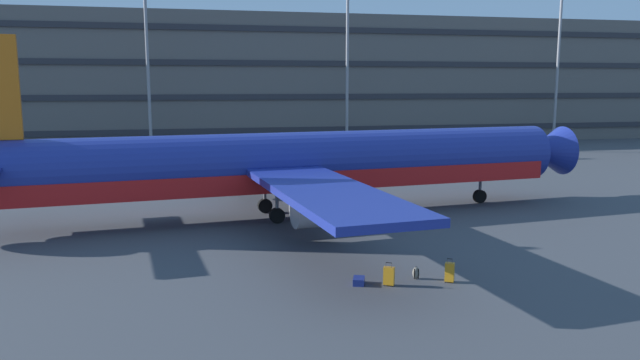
{
  "coord_description": "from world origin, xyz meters",
  "views": [
    {
      "loc": [
        -8.22,
        -35.85,
        8.08
      ],
      "look_at": [
        -1.33,
        -4.73,
        3.0
      ],
      "focal_mm": 34.13,
      "sensor_mm": 36.0,
      "label": 1
    }
  ],
  "objects_px": {
    "suitcase_navy": "(450,272)",
    "suitcase_upright": "(389,276)",
    "suitcase_orange": "(359,281)",
    "backpack_laid_flat": "(416,273)",
    "airliner": "(286,165)"
  },
  "relations": [
    {
      "from": "suitcase_orange",
      "to": "backpack_laid_flat",
      "type": "bearing_deg",
      "value": 3.44
    },
    {
      "from": "airliner",
      "to": "backpack_laid_flat",
      "type": "height_order",
      "value": "airliner"
    },
    {
      "from": "suitcase_orange",
      "to": "suitcase_upright",
      "type": "xyz_separation_m",
      "value": [
        1.13,
        -0.43,
        0.27
      ]
    },
    {
      "from": "airliner",
      "to": "suitcase_upright",
      "type": "xyz_separation_m",
      "value": [
        1.94,
        -13.63,
        -2.78
      ]
    },
    {
      "from": "airliner",
      "to": "suitcase_navy",
      "type": "distance_m",
      "value": 14.75
    },
    {
      "from": "suitcase_navy",
      "to": "suitcase_upright",
      "type": "height_order",
      "value": "suitcase_navy"
    },
    {
      "from": "suitcase_orange",
      "to": "suitcase_navy",
      "type": "relative_size",
      "value": 0.78
    },
    {
      "from": "suitcase_upright",
      "to": "backpack_laid_flat",
      "type": "height_order",
      "value": "suitcase_upright"
    },
    {
      "from": "backpack_laid_flat",
      "to": "suitcase_navy",
      "type": "bearing_deg",
      "value": -31.2
    },
    {
      "from": "suitcase_navy",
      "to": "airliner",
      "type": "bearing_deg",
      "value": 108.15
    },
    {
      "from": "suitcase_orange",
      "to": "backpack_laid_flat",
      "type": "height_order",
      "value": "backpack_laid_flat"
    },
    {
      "from": "suitcase_orange",
      "to": "suitcase_upright",
      "type": "bearing_deg",
      "value": -20.95
    },
    {
      "from": "suitcase_navy",
      "to": "suitcase_upright",
      "type": "xyz_separation_m",
      "value": [
        -2.57,
        0.13,
        -0.02
      ]
    },
    {
      "from": "suitcase_orange",
      "to": "backpack_laid_flat",
      "type": "xyz_separation_m",
      "value": [
        2.52,
        0.15,
        0.11
      ]
    },
    {
      "from": "airliner",
      "to": "suitcase_navy",
      "type": "height_order",
      "value": "airliner"
    }
  ]
}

